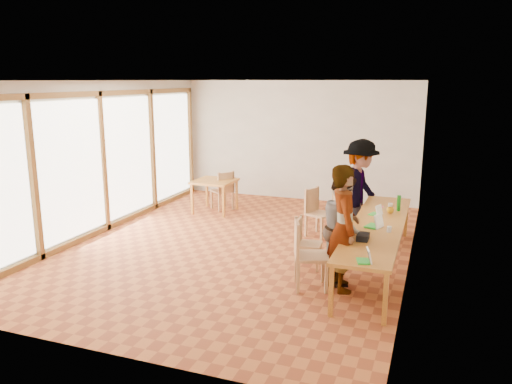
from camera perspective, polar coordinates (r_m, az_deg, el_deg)
ground at (r=9.33m, az=-1.79°, el=-6.12°), size 8.00×8.00×0.00m
wall_back at (r=12.72m, az=4.90°, el=5.85°), size 6.00×0.10×3.00m
wall_front at (r=5.55m, az=-17.45°, el=-3.71°), size 6.00×0.10×3.00m
wall_right at (r=8.34m, az=17.66°, el=1.66°), size 0.10×8.00×3.00m
window_wall at (r=10.42m, az=-17.17°, el=3.81°), size 0.10×8.00×3.00m
ceiling at (r=8.83m, az=-1.92°, el=12.76°), size 6.00×8.00×0.04m
communal_table at (r=8.26m, az=13.72°, el=-3.90°), size 0.80×4.00×0.75m
side_table at (r=11.55m, az=-4.76°, el=0.97°), size 0.90×0.90×0.75m
chair_near at (r=7.34m, az=5.50°, el=-6.30°), size 0.61×0.61×0.54m
chair_mid at (r=8.18m, az=5.51°, el=-5.17°), size 0.41×0.41×0.44m
chair_far at (r=9.86m, az=6.82°, el=-1.68°), size 0.57×0.57×0.50m
chair_empty at (r=9.70m, az=9.48°, el=-2.01°), size 0.56×0.56×0.50m
chair_spare at (r=11.72m, az=-3.66°, el=0.64°), size 0.60×0.60×0.49m
person_near at (r=7.30m, az=10.00°, el=-4.08°), size 0.66×0.79×1.85m
person_mid at (r=7.63m, az=9.94°, el=-4.10°), size 0.78×0.92×1.66m
person_far at (r=9.70m, az=11.77°, el=0.26°), size 1.00×1.39×1.93m
laptop_near at (r=6.53m, az=12.47°, el=-7.42°), size 0.23×0.25×0.18m
laptop_mid at (r=8.04m, az=13.53°, el=-3.54°), size 0.30×0.31×0.22m
laptop_far at (r=8.78m, az=13.65°, el=-2.26°), size 0.24×0.25×0.18m
yellow_mug at (r=8.97m, az=15.09°, el=-2.03°), size 0.16×0.16×0.10m
green_bottle at (r=9.13m, az=16.01°, el=-1.23°), size 0.07×0.07×0.28m
clear_glass at (r=7.85m, az=14.98°, el=-4.14°), size 0.07×0.07×0.09m
condiment_cup at (r=9.43m, az=15.11°, el=-1.43°), size 0.08×0.08×0.06m
pink_phone at (r=9.34m, az=14.19°, el=-1.66°), size 0.05×0.10×0.01m
black_pouch at (r=7.39m, az=12.13°, el=-5.04°), size 0.16×0.26×0.09m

